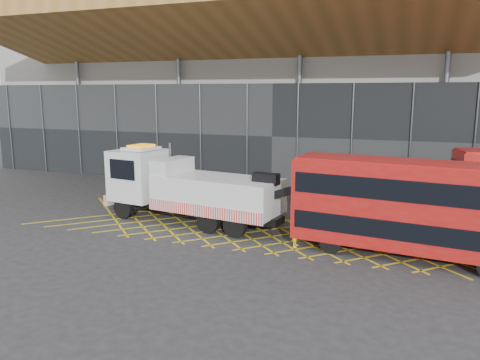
% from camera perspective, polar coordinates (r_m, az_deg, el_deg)
% --- Properties ---
extents(ground_plane, '(120.00, 120.00, 0.00)m').
position_cam_1_polar(ground_plane, '(27.15, -7.08, -5.13)').
color(ground_plane, '#27282A').
extents(road_markings, '(27.96, 7.16, 0.01)m').
position_cam_1_polar(road_markings, '(25.16, 4.40, -6.35)').
color(road_markings, gold).
rests_on(road_markings, ground_plane).
extents(construction_building, '(55.00, 23.97, 18.00)m').
position_cam_1_polar(construction_building, '(42.82, 6.66, 12.78)').
color(construction_building, gray).
rests_on(construction_building, ground_plane).
extents(recovery_truck, '(12.56, 4.57, 4.35)m').
position_cam_1_polar(recovery_truck, '(26.80, -6.64, -0.90)').
color(recovery_truck, black).
rests_on(recovery_truck, ground_plane).
extents(bus_towed, '(10.99, 3.80, 4.38)m').
position_cam_1_polar(bus_towed, '(22.07, 20.50, -2.90)').
color(bus_towed, '#9E0F0C').
rests_on(bus_towed, ground_plane).
extents(worker, '(0.44, 0.64, 1.69)m').
position_cam_1_polar(worker, '(22.74, 6.81, -6.04)').
color(worker, yellow).
rests_on(worker, ground_plane).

